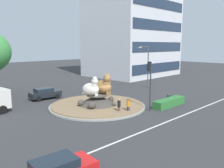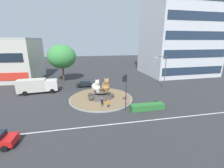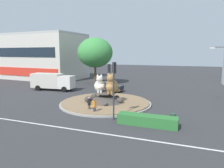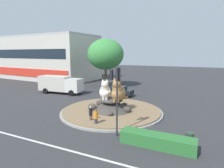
{
  "view_description": "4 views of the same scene",
  "coord_description": "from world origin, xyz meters",
  "views": [
    {
      "loc": [
        -17.84,
        -20.8,
        7.23
      ],
      "look_at": [
        1.45,
        -0.99,
        2.68
      ],
      "focal_mm": 38.08,
      "sensor_mm": 36.0,
      "label": 1
    },
    {
      "loc": [
        -2.98,
        -25.19,
        10.07
      ],
      "look_at": [
        1.83,
        -0.98,
        2.93
      ],
      "focal_mm": 24.03,
      "sensor_mm": 36.0,
      "label": 2
    },
    {
      "loc": [
        9.46,
        -23.11,
        6.34
      ],
      "look_at": [
        0.95,
        -0.23,
        2.59
      ],
      "focal_mm": 32.97,
      "sensor_mm": 36.0,
      "label": 3
    },
    {
      "loc": [
        8.81,
        -18.51,
        6.54
      ],
      "look_at": [
        0.3,
        -0.49,
        3.29
      ],
      "focal_mm": 30.48,
      "sensor_mm": 36.0,
      "label": 4
    }
  ],
  "objects": [
    {
      "name": "ground_plane",
      "position": [
        0.0,
        0.0,
        0.0
      ],
      "size": [
        160.0,
        160.0,
        0.0
      ],
      "primitive_type": "plane",
      "color": "#333335"
    },
    {
      "name": "broadleaf_tree_behind_island",
      "position": [
        -7.86,
        13.93,
        6.31
      ],
      "size": [
        6.89,
        6.89,
        9.25
      ],
      "color": "brown",
      "rests_on": "ground"
    },
    {
      "name": "lane_centreline",
      "position": [
        0.0,
        -8.9,
        0.0
      ],
      "size": [
        112.0,
        0.2,
        0.01
      ],
      "primitive_type": "cube",
      "color": "silver",
      "rests_on": "ground"
    },
    {
      "name": "cat_statue_tabby",
      "position": [
        0.9,
        -0.2,
        2.41
      ],
      "size": [
        1.61,
        2.64,
        2.6
      ],
      "rotation": [
        0.0,
        0.0,
        -1.49
      ],
      "color": "#9E703D",
      "rests_on": "roundabout_island"
    },
    {
      "name": "pedestrian_orange_shirt",
      "position": [
        0.55,
        -4.42,
        0.85
      ],
      "size": [
        0.4,
        0.4,
        1.64
      ],
      "rotation": [
        0.0,
        0.0,
        3.65
      ],
      "color": "#33384C",
      "rests_on": "ground"
    },
    {
      "name": "pedestrian_black_shirt",
      "position": [
        -0.32,
        -3.87,
        0.88
      ],
      "size": [
        0.34,
        0.34,
        1.66
      ],
      "rotation": [
        0.0,
        0.0,
        1.14
      ],
      "color": "brown",
      "rests_on": "ground"
    },
    {
      "name": "roundabout_island",
      "position": [
        -0.01,
        -0.01,
        0.45
      ],
      "size": [
        11.28,
        11.28,
        1.46
      ],
      "color": "gray",
      "rests_on": "ground"
    },
    {
      "name": "traffic_light_mast",
      "position": [
        2.95,
        -5.31,
        3.98
      ],
      "size": [
        0.71,
        0.57,
        5.46
      ],
      "rotation": [
        0.0,
        0.0,
        1.65
      ],
      "color": "#2D2D33",
      "rests_on": "ground"
    },
    {
      "name": "litter_bin",
      "position": [
        8.38,
        -4.46,
        0.45
      ],
      "size": [
        0.56,
        0.56,
        0.9
      ],
      "color": "#2D4233",
      "rests_on": "ground"
    },
    {
      "name": "cat_statue_white",
      "position": [
        -0.83,
        0.06,
        2.3
      ],
      "size": [
        2.02,
        2.64,
        2.31
      ],
      "rotation": [
        0.0,
        0.0,
        -1.11
      ],
      "color": "silver",
      "rests_on": "roundabout_island"
    },
    {
      "name": "clipped_hedge_strip",
      "position": [
        6.32,
        -5.81,
        0.45
      ],
      "size": [
        5.21,
        1.2,
        0.9
      ],
      "primitive_type": "cube",
      "color": "#2D7033",
      "rests_on": "ground"
    },
    {
      "name": "delivery_box_truck",
      "position": [
        -11.98,
        5.58,
        1.57
      ],
      "size": [
        7.51,
        2.98,
        2.83
      ],
      "rotation": [
        0.0,
        0.0,
        0.09
      ],
      "color": "silver",
      "rests_on": "ground"
    },
    {
      "name": "office_tower",
      "position": [
        26.09,
        17.29,
        13.66
      ],
      "size": [
        20.08,
        15.84,
        27.31
      ],
      "rotation": [
        0.0,
        0.0,
        0.03
      ],
      "color": "silver",
      "rests_on": "ground"
    },
    {
      "name": "hatchback_near_shophouse",
      "position": [
        -2.44,
        7.99,
        0.8
      ],
      "size": [
        4.21,
        2.2,
        1.51
      ],
      "rotation": [
        0.0,
        0.0,
        -0.07
      ],
      "color": "black",
      "rests_on": "ground"
    },
    {
      "name": "streetlight_arm",
      "position": [
        13.97,
        3.49,
        4.18
      ],
      "size": [
        2.72,
        0.34,
        7.05
      ],
      "rotation": [
        0.0,
        0.0,
        3.2
      ],
      "color": "#4C4C51",
      "rests_on": "ground"
    }
  ]
}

